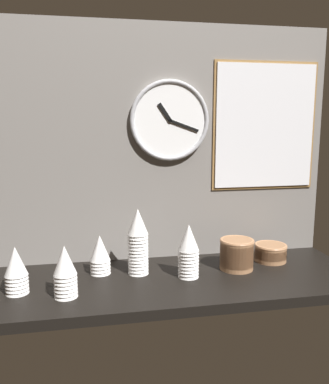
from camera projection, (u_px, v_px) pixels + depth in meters
ground_plane at (167, 282)px, 166.45cm from camera, size 160.00×56.00×4.00cm
wall_tiled_back at (156, 145)px, 182.52cm from camera, size 160.00×3.00×105.00cm
cup_stack_left at (65, 271)px, 146.16cm from camera, size 8.56×8.56×19.29cm
cup_stack_center_right at (189, 251)px, 164.73cm from camera, size 8.56×8.56×22.10cm
cup_stack_far_left at (16, 270)px, 149.31cm from camera, size 8.56×8.56×17.89cm
cup_stack_center_left at (100, 254)px, 168.88cm from camera, size 8.56×8.56×16.48cm
cup_stack_center at (138, 241)px, 167.90cm from camera, size 8.56×8.56×27.72cm
bowl_stack_right at (237, 253)px, 174.43cm from camera, size 14.70×14.70×13.18cm
bowl_stack_far_right at (270, 252)px, 184.80cm from camera, size 14.70×14.70×7.84cm
wall_clock at (170, 120)px, 178.78cm from camera, size 35.56×2.70×35.56cm
menu_board at (265, 126)px, 188.54cm from camera, size 50.15×1.32×58.77cm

